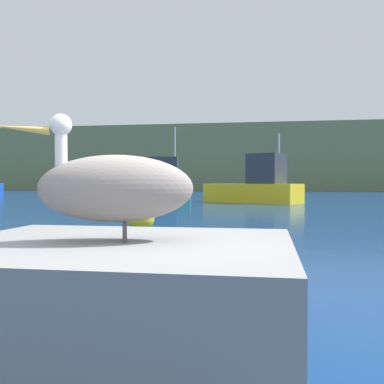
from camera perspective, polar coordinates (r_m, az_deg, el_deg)
The scene contains 7 objects.
ground_plane at distance 3.41m, azimuth -2.98°, elevation -20.74°, with size 260.00×260.00×0.00m, color navy.
hillside_backdrop at distance 68.37m, azimuth 8.99°, elevation 4.13°, with size 140.00×15.05×9.26m, color #6B7A51.
pier_dock at distance 3.52m, azimuth -9.47°, elevation -12.91°, with size 2.60×2.20×0.83m, color gray.
pelican at distance 3.41m, azimuth -9.74°, elevation 0.62°, with size 1.49×0.82×0.95m.
fishing_boat_yellow at distance 27.27m, azimuth 8.14°, elevation 0.73°, with size 6.14×4.48×4.07m.
fishing_boat_green at distance 35.59m, azimuth -4.75°, elevation 1.11°, with size 6.34×2.55×5.59m.
mooring_buoy at distance 11.58m, azimuth -6.53°, elevation -3.28°, with size 0.70×0.70×0.70m, color yellow.
Camera 1 is at (0.69, -3.08, 1.28)m, focal length 41.99 mm.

